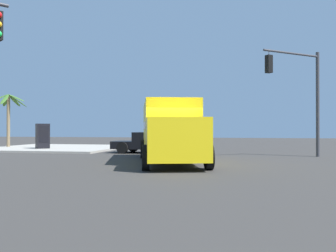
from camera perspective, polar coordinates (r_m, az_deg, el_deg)
The scene contains 7 objects.
ground_plane at distance 15.52m, azimuth 0.93°, elevation -6.40°, with size 100.00×100.00×0.00m, color #33302D.
sidewalk_corner_far at distance 30.56m, azimuth -17.01°, elevation -3.30°, with size 10.08×10.08×0.14m, color #9E998E.
delivery_truck at distance 17.71m, azimuth 0.24°, elevation -0.70°, with size 8.76×4.83×2.93m.
traffic_light_secondary at distance 21.92m, azimuth 20.17°, elevation 5.75°, with size 2.63×3.31×6.04m.
pickup_black at distance 24.09m, azimuth -2.59°, elevation -2.53°, with size 2.51×5.31×1.38m.
vending_machine_red at distance 28.74m, azimuth -19.03°, elevation -1.49°, with size 1.16×1.17×1.85m.
palm_tree_far at distance 32.52m, azimuth -23.73°, elevation 2.45°, with size 3.05×3.26×4.33m.
Camera 1 is at (-15.18, -2.78, 1.62)m, focal length 38.94 mm.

